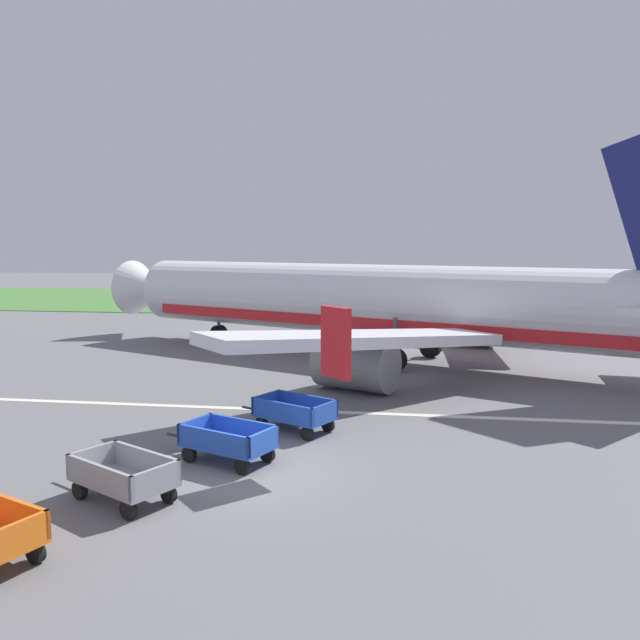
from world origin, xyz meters
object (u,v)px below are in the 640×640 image
object	(u,v)px
baggage_cart_fourth_in_row	(294,413)
baggage_cart_second_in_row	(123,476)
airplane	(388,303)
baggage_cart_third_in_row	(228,441)

from	to	relation	value
baggage_cart_fourth_in_row	baggage_cart_second_in_row	bearing A→B (deg)	-115.96
airplane	baggage_cart_second_in_row	distance (m)	19.83
airplane	baggage_cart_second_in_row	world-z (taller)	airplane
airplane	baggage_cart_second_in_row	size ratio (longest dim) A/B	10.29
baggage_cart_third_in_row	baggage_cart_second_in_row	bearing A→B (deg)	-119.78
baggage_cart_fourth_in_row	airplane	bearing A→B (deg)	78.66
airplane	baggage_cart_second_in_row	xyz separation A→B (m)	(-5.53, -18.89, -2.45)
baggage_cart_second_in_row	baggage_cart_fourth_in_row	xyz separation A→B (m)	(2.97, 6.10, 0.00)
baggage_cart_second_in_row	baggage_cart_fourth_in_row	distance (m)	6.79
airplane	baggage_cart_third_in_row	xyz separation A→B (m)	(-3.85, -15.95, -2.45)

